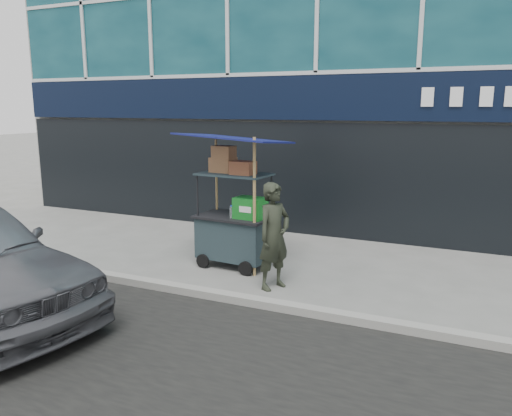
% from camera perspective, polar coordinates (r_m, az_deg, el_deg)
% --- Properties ---
extents(ground, '(80.00, 80.00, 0.00)m').
position_cam_1_polar(ground, '(7.44, -2.89, -9.99)').
color(ground, '#5F605B').
rests_on(ground, ground).
extents(curb, '(80.00, 0.18, 0.12)m').
position_cam_1_polar(curb, '(7.26, -3.62, -10.07)').
color(curb, gray).
rests_on(curb, ground).
extents(vendor_cart, '(1.79, 1.33, 2.31)m').
position_cam_1_polar(vendor_cart, '(8.55, -2.38, -1.45)').
color(vendor_cart, black).
rests_on(vendor_cart, ground).
extents(vendor_man, '(0.60, 0.70, 1.63)m').
position_cam_1_polar(vendor_man, '(7.51, 2.08, -3.24)').
color(vendor_man, black).
rests_on(vendor_man, ground).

